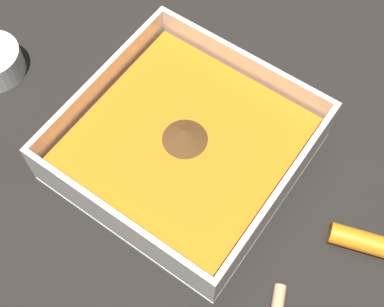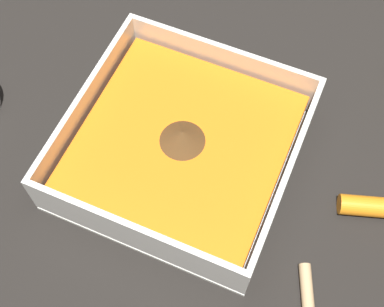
# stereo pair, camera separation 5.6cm
# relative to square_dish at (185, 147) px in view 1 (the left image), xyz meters

# --- Properties ---
(ground_plane) EXTENTS (4.00, 4.00, 0.00)m
(ground_plane) POSITION_rel_square_dish_xyz_m (0.03, -0.01, -0.02)
(ground_plane) COLOR black
(square_dish) EXTENTS (0.23, 0.23, 0.07)m
(square_dish) POSITION_rel_square_dish_xyz_m (0.00, 0.00, 0.00)
(square_dish) COLOR silver
(square_dish) RESTS_ON ground_plane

